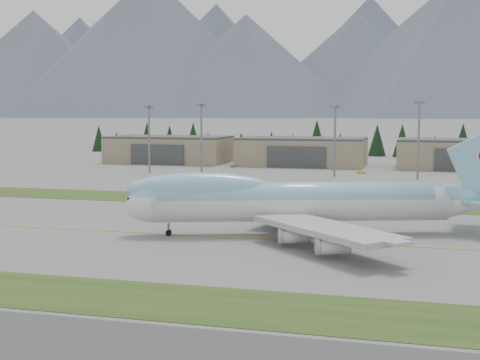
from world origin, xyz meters
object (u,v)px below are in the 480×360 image
(hangar_left, at_px, (169,149))
(hangar_center, at_px, (302,151))
(service_vehicle_c, at_px, (480,174))
(boeing_747_freighter, at_px, (297,201))
(hangar_right, at_px, (465,154))
(service_vehicle_a, at_px, (232,167))
(service_vehicle_b, at_px, (361,174))

(hangar_left, bearing_deg, hangar_center, 0.00)
(hangar_center, bearing_deg, service_vehicle_c, -15.88)
(boeing_747_freighter, height_order, service_vehicle_c, boeing_747_freighter)
(hangar_right, bearing_deg, service_vehicle_a, -169.98)
(service_vehicle_a, xyz_separation_m, service_vehicle_c, (88.08, -3.33, 0.00))
(hangar_right, distance_m, service_vehicle_c, 19.39)
(service_vehicle_c, bearing_deg, service_vehicle_a, 163.87)
(boeing_747_freighter, distance_m, hangar_right, 148.70)
(hangar_left, relative_size, hangar_right, 1.00)
(service_vehicle_b, bearing_deg, service_vehicle_a, 96.90)
(hangar_left, xyz_separation_m, service_vehicle_a, (30.89, -14.87, -5.39))
(service_vehicle_a, xyz_separation_m, service_vehicle_b, (49.34, -13.96, 0.00))
(boeing_747_freighter, xyz_separation_m, service_vehicle_b, (1.07, 115.49, -5.78))
(boeing_747_freighter, distance_m, hangar_left, 164.60)
(hangar_center, relative_size, service_vehicle_c, 12.62)
(service_vehicle_a, height_order, service_vehicle_c, service_vehicle_a)
(hangar_right, xyz_separation_m, service_vehicle_b, (-34.77, -28.83, -5.39))
(hangar_right, bearing_deg, boeing_747_freighter, -103.95)
(boeing_747_freighter, distance_m, service_vehicle_a, 138.28)
(boeing_747_freighter, relative_size, service_vehicle_c, 17.40)
(hangar_right, height_order, service_vehicle_b, hangar_right)
(hangar_center, height_order, service_vehicle_a, hangar_center)
(hangar_center, xyz_separation_m, service_vehicle_b, (25.23, -28.83, -5.39))
(boeing_747_freighter, height_order, hangar_center, boeing_747_freighter)
(service_vehicle_a, bearing_deg, service_vehicle_c, -18.44)
(hangar_center, xyz_separation_m, service_vehicle_c, (63.97, -18.20, -5.39))
(hangar_center, distance_m, hangar_right, 60.00)
(hangar_right, xyz_separation_m, service_vehicle_a, (-84.11, -14.87, -5.39))
(service_vehicle_c, bearing_deg, hangar_center, 150.15)
(boeing_747_freighter, xyz_separation_m, hangar_center, (-24.16, 144.32, -0.39))
(hangar_left, xyz_separation_m, service_vehicle_b, (80.23, -28.83, -5.39))
(service_vehicle_a, relative_size, service_vehicle_c, 0.88)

